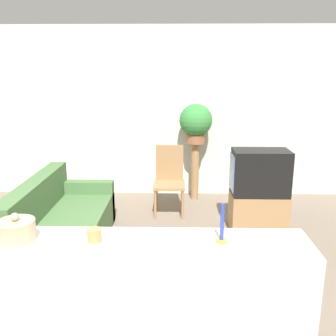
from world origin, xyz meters
The scene contains 12 objects.
ground_plane centered at (0.00, 0.00, 0.00)m, with size 14.00×14.00×0.00m, color #756656.
wall_back centered at (0.00, 3.43, 1.35)m, with size 9.00×0.06×2.70m.
couch centered at (-0.78, 1.32, 0.29)m, with size 0.84×1.80×0.83m.
tv_stand centered at (1.59, 1.95, 0.24)m, with size 0.71×0.47×0.48m.
television centered at (1.59, 1.95, 0.77)m, with size 0.71×0.42×0.57m.
wooden_chair centered at (0.43, 2.53, 0.53)m, with size 0.44×0.44×0.98m.
plant_stand centered at (0.83, 3.12, 0.46)m, with size 0.12×0.12×0.92m.
potted_plant centered at (0.83, 3.12, 1.25)m, with size 0.51×0.51×0.61m.
foreground_counter centered at (0.00, -0.49, 0.49)m, with size 2.76×0.44×0.98m.
decorative_bowl centered at (-0.46, -0.49, 1.05)m, with size 0.24×0.24×0.18m.
candle_jar centered at (0.02, -0.49, 1.03)m, with size 0.09×0.09×0.08m.
candlestick centered at (0.82, -0.49, 1.07)m, with size 0.07×0.07×0.26m.
Camera 1 is at (0.53, -2.63, 2.02)m, focal length 40.00 mm.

